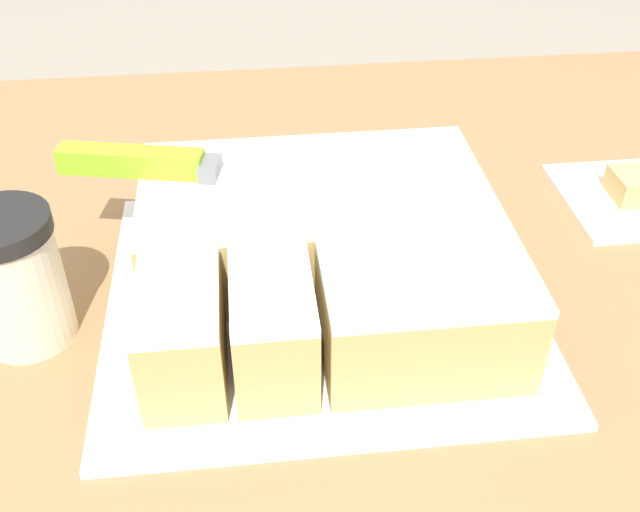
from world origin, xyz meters
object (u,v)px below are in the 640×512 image
brownie (636,185)px  cake_board (320,297)px  knife (165,165)px  coffee_cup (15,279)px  cake (323,254)px

brownie → cake_board: bearing=-160.8°
knife → coffee_cup: 0.15m
cake_board → brownie: bearing=19.2°
cake_board → cake: (0.00, 0.00, 0.04)m
knife → brownie: size_ratio=6.13×
cake_board → knife: bearing=148.5°
cake → knife: 0.16m
cake_board → knife: knife is taller
cake → knife: size_ratio=1.02×
cake_board → coffee_cup: 0.25m
brownie → coffee_cup: bearing=-167.0°
knife → coffee_cup: bearing=-128.9°
cake_board → coffee_cup: size_ratio=3.15×
cake → knife: bearing=150.0°
cake → knife: (-0.13, 0.07, 0.05)m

